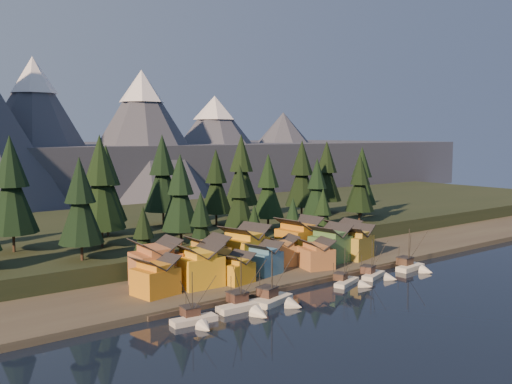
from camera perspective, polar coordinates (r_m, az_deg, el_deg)
ground at (r=125.23m, az=9.35°, el=-10.80°), size 500.00×500.00×0.00m
shore_strip at (r=154.09m, az=-1.67°, el=-7.27°), size 400.00×50.00×1.50m
hillside at (r=195.54m, az=-10.34°, el=-3.88°), size 420.00×100.00×6.00m
dock at (r=136.41m, az=4.22°, el=-9.13°), size 80.00×4.00×1.00m
mountain_ridge at (r=306.91m, az=-21.83°, el=3.62°), size 560.00×190.00×90.00m
boat_0 at (r=109.85m, az=-6.00°, el=-12.00°), size 9.39×10.07×10.89m
boat_1 at (r=117.02m, az=-0.93°, el=-10.77°), size 11.67×12.67×12.38m
boat_2 at (r=121.36m, az=2.25°, el=-10.03°), size 10.44×11.08×12.61m
boat_4 at (r=138.22m, az=9.46°, el=-8.44°), size 9.47×9.81×9.82m
boat_5 at (r=145.66m, az=12.04°, el=-7.61°), size 9.08×9.62×10.84m
boat_6 at (r=155.77m, az=15.50°, el=-6.70°), size 9.47×10.15×12.12m
house_front_0 at (r=124.39m, az=-10.04°, el=-8.11°), size 9.49×9.11×8.35m
house_front_1 at (r=129.91m, az=-5.82°, el=-7.12°), size 9.72×9.35×9.76m
house_front_2 at (r=132.51m, az=-2.09°, el=-7.51°), size 8.16×8.20×6.87m
house_front_3 at (r=140.40m, az=0.76°, el=-6.55°), size 9.00×8.73×7.75m
house_front_4 at (r=146.93m, az=6.04°, el=-6.08°), size 8.96×9.38×7.46m
house_front_5 at (r=154.63m, az=7.43°, el=-5.02°), size 10.26×9.50×9.88m
house_front_6 at (r=160.09m, az=9.75°, el=-4.83°), size 10.92×10.55×9.11m
house_back_0 at (r=131.17m, az=-10.03°, el=-6.85°), size 10.32×9.95×10.63m
house_back_1 at (r=138.71m, az=-4.85°, el=-6.30°), size 8.79×8.89×9.67m
house_back_2 at (r=145.79m, az=-1.13°, el=-5.40°), size 12.18×11.53×11.02m
house_back_3 at (r=149.58m, az=2.60°, el=-5.80°), size 8.93×8.32×7.68m
house_back_4 at (r=159.01m, az=4.30°, el=-4.44°), size 10.99×10.61×11.15m
house_back_5 at (r=167.90m, az=8.67°, el=-4.30°), size 9.00×9.09×9.22m
tree_hill_1 at (r=154.84m, az=-23.26°, el=0.34°), size 12.66×12.66×29.50m
tree_hill_2 at (r=139.08m, az=-17.15°, el=-1.16°), size 10.51×10.51×24.48m
tree_hill_3 at (r=153.54m, az=-15.27°, el=0.58°), size 12.69×12.69×29.57m
tree_hill_4 at (r=170.54m, az=-14.70°, el=0.55°), size 11.41×11.41×26.59m
tree_hill_5 at (r=152.80m, az=-7.55°, el=-0.34°), size 10.51×10.51×24.49m
tree_hill_6 at (r=169.80m, az=-7.75°, el=-0.07°), size 9.71×9.71×22.61m
tree_hill_7 at (r=161.10m, az=-1.64°, el=-0.61°), size 9.12×9.12×21.25m
tree_hill_8 at (r=185.06m, az=-4.01°, el=0.83°), size 10.67×10.67×24.86m
tree_hill_9 at (r=176.18m, az=1.23°, el=0.38°), size 10.17×10.17×23.68m
tree_hill_10 at (r=200.54m, az=-1.48°, el=1.96°), size 12.68×12.68×29.54m
tree_hill_11 at (r=183.07m, az=6.11°, el=0.26°), size 9.44×9.44×21.99m
tree_hill_12 at (r=199.90m, az=4.60°, el=1.61°), size 11.81×11.81×27.51m
tree_hill_13 at (r=194.53m, az=10.35°, el=0.66°), size 9.78×9.78×22.78m
tree_hill_14 at (r=216.63m, az=7.06°, el=1.85°), size 11.63×11.63×27.10m
tree_hill_15 at (r=186.21m, az=-9.32°, el=1.60°), size 12.70×12.70×29.58m
tree_hill_17 at (r=209.99m, az=10.52°, el=1.38°), size 10.79×10.79×25.13m
tree_shore_0 at (r=137.78m, az=-11.18°, el=-4.62°), size 7.41×7.41×17.27m
tree_shore_1 at (r=145.26m, az=-5.52°, el=-3.46°), size 8.47×8.47×19.72m
tree_shore_2 at (r=155.25m, az=-0.19°, el=-3.77°), size 6.50×6.50×15.14m
tree_shore_3 at (r=163.96m, az=3.70°, el=-3.09°), size 6.90×6.90×16.07m
tree_shore_4 at (r=171.88m, az=6.71°, el=-2.33°), size 7.77×7.77×18.11m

